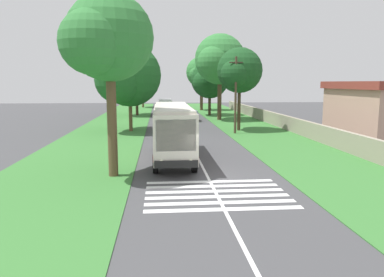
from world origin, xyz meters
TOP-DOWN VIEW (x-y plane):
  - ground at (0.00, 0.00)m, footprint 160.00×160.00m
  - grass_verge_left at (15.00, 8.20)m, footprint 120.00×8.00m
  - grass_verge_right at (15.00, -8.20)m, footprint 120.00×8.00m
  - centre_line at (15.00, 0.00)m, footprint 110.00×0.16m
  - coach_bus at (5.07, 1.80)m, footprint 11.16×2.62m
  - zebra_crossing at (-3.37, 0.00)m, footprint 4.95×6.80m
  - trailing_car_0 at (23.78, 1.66)m, footprint 4.30×1.78m
  - trailing_car_1 at (31.73, -1.74)m, footprint 4.30×1.78m
  - trailing_minibus_0 at (41.81, 1.74)m, footprint 6.00×2.14m
  - roadside_tree_left_0 at (0.50, 5.49)m, footprint 5.87×4.83m
  - roadside_tree_left_1 at (41.02, 6.59)m, footprint 9.27×7.60m
  - roadside_tree_left_2 at (61.07, 6.35)m, footprint 7.09×6.39m
  - roadside_tree_left_3 at (20.70, 6.06)m, footprint 8.60×6.84m
  - roadside_tree_right_0 at (32.44, -5.61)m, footprint 8.45×7.03m
  - roadside_tree_right_1 at (20.40, -5.94)m, footprint 6.02×4.92m
  - roadside_tree_right_2 at (51.80, -5.26)m, footprint 6.78×5.86m
  - roadside_tree_right_3 at (40.32, -5.27)m, footprint 7.30×6.03m
  - utility_pole at (17.90, -5.17)m, footprint 0.24×1.40m
  - roadside_wall at (20.00, -11.60)m, footprint 70.00×0.40m

SIDE VIEW (x-z plane):
  - ground at x=0.00m, z-range 0.00..0.00m
  - zebra_crossing at x=-3.37m, z-range 0.00..0.01m
  - centre_line at x=15.00m, z-range 0.00..0.01m
  - grass_verge_left at x=15.00m, z-range 0.00..0.04m
  - grass_verge_right at x=15.00m, z-range 0.00..0.04m
  - trailing_car_0 at x=23.78m, z-range -0.05..1.38m
  - trailing_car_1 at x=31.73m, z-range -0.05..1.38m
  - roadside_wall at x=20.00m, z-range 0.04..1.59m
  - trailing_minibus_0 at x=41.81m, z-range 0.28..2.81m
  - coach_bus at x=5.07m, z-range 0.28..4.01m
  - utility_pole at x=17.90m, z-range 0.18..8.07m
  - roadside_tree_right_3 at x=40.32m, z-range 1.22..9.95m
  - roadside_tree_left_3 at x=20.70m, z-range 1.16..10.57m
  - roadside_tree_right_1 at x=20.40m, z-range 1.94..10.99m
  - roadside_tree_left_1 at x=41.02m, z-range 1.37..12.01m
  - roadside_tree_right_2 at x=51.80m, z-range 2.03..12.19m
  - roadside_tree_left_0 at x=0.50m, z-range 2.50..12.58m
  - roadside_tree_left_2 at x=61.07m, z-range 2.45..13.94m
  - roadside_tree_right_0 at x=32.44m, z-range 2.32..14.32m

